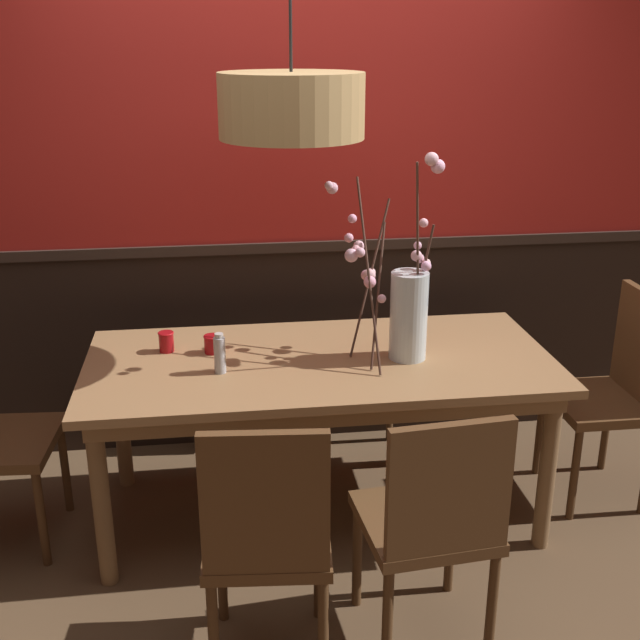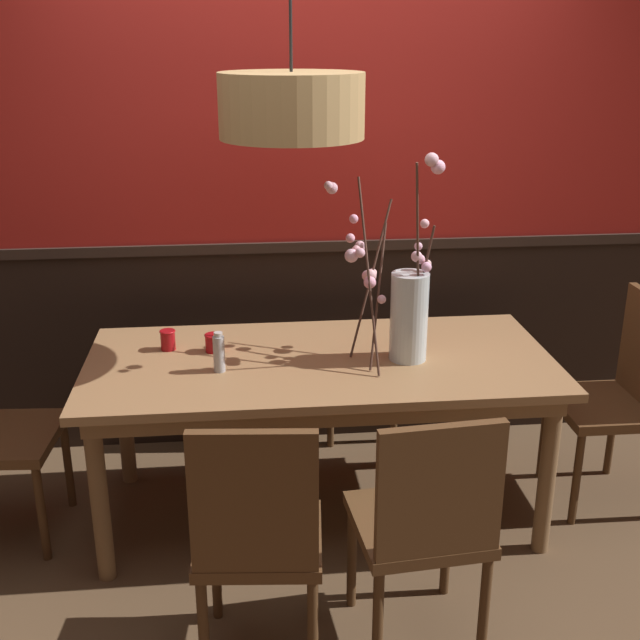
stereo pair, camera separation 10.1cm
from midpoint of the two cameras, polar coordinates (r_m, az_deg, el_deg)
name	(u,v)px [view 2 (the right image)]	position (r m, az deg, el deg)	size (l,w,h in m)	color
ground_plane	(320,512)	(3.70, 0.80, -13.61)	(24.00, 24.00, 0.00)	brown
back_wall	(304,186)	(3.93, -0.44, 9.60)	(4.93, 0.14, 2.69)	black
dining_table	(320,376)	(3.37, 0.86, -4.02)	(1.96, 0.91, 0.75)	#997047
chair_near_side_right	(425,520)	(2.74, 8.65, -14.05)	(0.47, 0.47, 0.93)	brown
chair_near_side_left	(258,534)	(2.64, -3.37, -15.11)	(0.45, 0.44, 0.96)	brown
chair_far_side_right	(354,338)	(4.26, 3.12, -1.32)	(0.43, 0.44, 0.88)	brown
chair_far_side_left	(247,341)	(4.22, -4.60, -1.50)	(0.49, 0.42, 0.88)	brown
chair_head_east_end	(620,389)	(3.81, 21.47, -4.65)	(0.40, 0.46, 0.98)	brown
vase_with_blossoms	(405,309)	(3.29, 7.00, 0.78)	(0.46, 0.43, 0.86)	silver
candle_holder_nearer_center	(213,343)	(3.42, -6.84, -1.63)	(0.07, 0.07, 0.08)	#9E0F14
candle_holder_nearer_edge	(168,340)	(3.47, -10.05, -1.41)	(0.07, 0.07, 0.09)	#9E0F14
condiment_bottle	(219,353)	(3.20, -6.38, -2.36)	(0.05, 0.05, 0.17)	#ADADB2
pendant_lamp	(292,106)	(3.10, -1.09, 15.13)	(0.56, 0.56, 1.03)	tan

